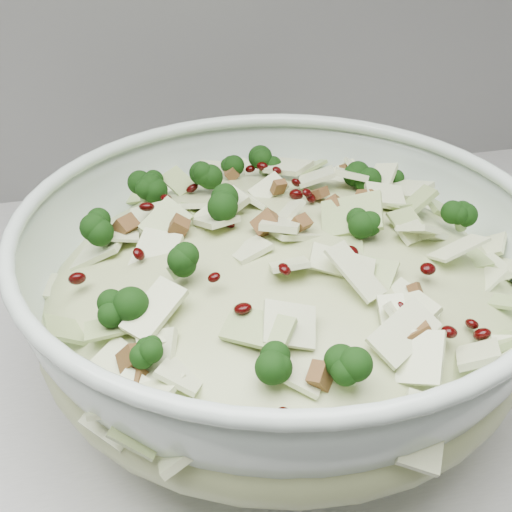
# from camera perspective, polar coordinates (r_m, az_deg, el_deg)

# --- Properties ---
(mixing_bowl) EXTENTS (0.51, 0.51, 0.16)m
(mixing_bowl) POSITION_cam_1_polar(r_m,az_deg,el_deg) (0.55, 2.01, -3.70)
(mixing_bowl) COLOR silver
(mixing_bowl) RESTS_ON counter
(salad) EXTENTS (0.46, 0.46, 0.16)m
(salad) POSITION_cam_1_polar(r_m,az_deg,el_deg) (0.53, 2.06, -1.50)
(salad) COLOR #BCC184
(salad) RESTS_ON mixing_bowl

